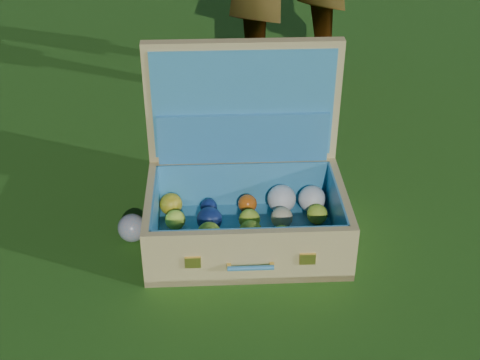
# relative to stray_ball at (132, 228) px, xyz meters

# --- Properties ---
(ground) EXTENTS (60.00, 60.00, 0.00)m
(ground) POSITION_rel_stray_ball_xyz_m (0.38, 0.05, -0.04)
(ground) COLOR #215114
(ground) RESTS_ON ground
(stray_ball) EXTENTS (0.08, 0.08, 0.08)m
(stray_ball) POSITION_rel_stray_ball_xyz_m (0.00, 0.00, 0.00)
(stray_ball) COLOR #4788B8
(stray_ball) RESTS_ON ground
(suitcase) EXTENTS (0.58, 0.47, 0.50)m
(suitcase) POSITION_rel_stray_ball_xyz_m (0.31, -0.03, 0.10)
(suitcase) COLOR tan
(suitcase) RESTS_ON ground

